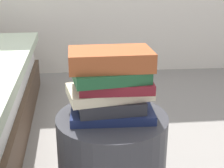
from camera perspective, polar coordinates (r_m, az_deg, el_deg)
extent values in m
cube|color=#19234C|center=(1.14, 0.20, -4.90)|extent=(0.30, 0.21, 0.03)
cube|color=#28282D|center=(1.12, -0.39, -3.27)|extent=(0.24, 0.19, 0.04)
cube|color=beige|center=(1.11, -0.54, -1.39)|extent=(0.31, 0.22, 0.03)
cube|color=maroon|center=(1.10, 0.60, 0.21)|extent=(0.25, 0.19, 0.03)
cube|color=#1E512D|center=(1.07, -0.43, 1.82)|extent=(0.27, 0.21, 0.04)
cube|color=#994723|center=(1.06, -0.30, 4.54)|extent=(0.28, 0.18, 0.06)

